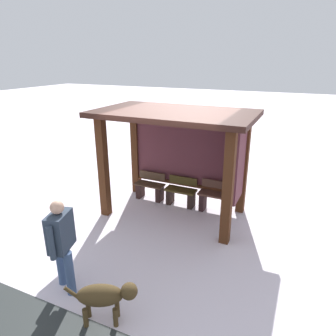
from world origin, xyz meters
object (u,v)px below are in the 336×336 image
Objects in this scene: bus_shelter at (181,137)px; person_walking at (61,239)px; dog at (105,296)px; bench_center_inside at (181,193)px; bench_left_inside at (150,188)px; bench_right_inside at (215,199)px.

bus_shelter is 3.49m from person_walking.
dog is at bearing -16.58° from person_walking.
person_walking reaches higher than dog.
bench_left_inside is at bearing 179.87° from bench_center_inside.
bus_shelter is 1.86m from bench_left_inside.
bench_left_inside is 1.77m from bench_right_inside.
bus_shelter is at bearing -69.86° from bench_center_inside.
person_walking is (-1.42, -3.57, 0.59)m from bench_right_inside.
bench_center_inside is 3.67m from person_walking.
bench_center_inside is at bearing 81.41° from person_walking.
person_walking is (-0.64, -3.31, -0.93)m from bus_shelter.
bench_center_inside reaches higher than bench_left_inside.
bench_right_inside is at bearing -0.11° from bench_left_inside.
bench_right_inside is at bearing -0.09° from bench_center_inside.
bus_shelter is at bearing -15.35° from bench_left_inside.
bench_right_inside reaches higher than dog.
dog is (-0.45, -3.87, 0.11)m from bench_right_inside.
bench_center_inside is (-0.10, 0.27, -1.54)m from bus_shelter.
bench_center_inside is (0.88, -0.00, 0.01)m from bench_left_inside.
bus_shelter reaches higher than dog.
dog is (0.34, -3.60, -1.40)m from bus_shelter.
bench_center_inside is 0.88m from bench_right_inside.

